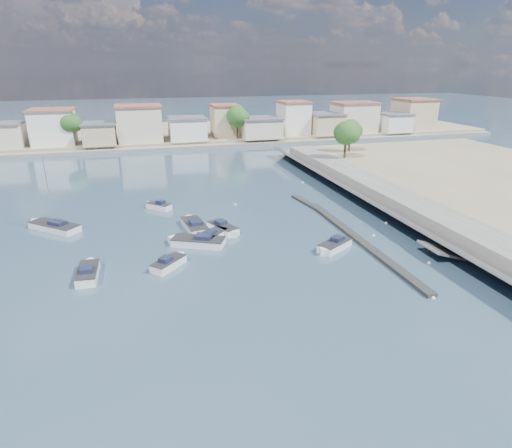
{
  "coord_description": "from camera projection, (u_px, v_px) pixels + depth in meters",
  "views": [
    {
      "loc": [
        -15.77,
        -29.5,
        18.45
      ],
      "look_at": [
        -3.61,
        14.61,
        1.4
      ],
      "focal_mm": 30.0,
      "sensor_mm": 36.0,
      "label": 1
    }
  ],
  "objects": [
    {
      "name": "ground",
      "position": [
        237.0,
        180.0,
        73.16
      ],
      "size": [
        400.0,
        400.0,
        0.0
      ],
      "primitive_type": "plane",
      "color": "#293F53",
      "rests_on": "ground"
    },
    {
      "name": "motorboat_e",
      "position": [
        194.0,
        225.0,
        51.34
      ],
      "size": [
        2.82,
        6.12,
        1.48
      ],
      "color": "white",
      "rests_on": "ground"
    },
    {
      "name": "motorboat_h",
      "position": [
        213.0,
        236.0,
        48.13
      ],
      "size": [
        4.25,
        4.4,
        1.48
      ],
      "color": "white",
      "rests_on": "ground"
    },
    {
      "name": "far_town",
      "position": [
        245.0,
        122.0,
        107.45
      ],
      "size": [
        113.01,
        12.8,
        8.35
      ],
      "color": "beige",
      "rests_on": "far_shore_land"
    },
    {
      "name": "far_shore_quay",
      "position": [
        207.0,
        146.0,
        101.02
      ],
      "size": [
        160.0,
        2.5,
        0.8
      ],
      "primitive_type": "cube",
      "color": "slate",
      "rests_on": "ground"
    },
    {
      "name": "far_shore_land",
      "position": [
        195.0,
        132.0,
        119.89
      ],
      "size": [
        160.0,
        40.0,
        1.4
      ],
      "primitive_type": "cube",
      "color": "gray",
      "rests_on": "ground"
    },
    {
      "name": "motorboat_b",
      "position": [
        170.0,
        263.0,
        41.5
      ],
      "size": [
        3.73,
        3.77,
        1.48
      ],
      "color": "white",
      "rests_on": "ground"
    },
    {
      "name": "motorboat_d",
      "position": [
        333.0,
        246.0,
        45.39
      ],
      "size": [
        4.48,
        3.68,
        1.48
      ],
      "color": "white",
      "rests_on": "ground"
    },
    {
      "name": "motorboat_f",
      "position": [
        158.0,
        206.0,
        58.28
      ],
      "size": [
        3.5,
        3.42,
        1.48
      ],
      "color": "white",
      "rests_on": "ground"
    },
    {
      "name": "seawall_walkway",
      "position": [
        431.0,
        216.0,
        53.06
      ],
      "size": [
        5.0,
        90.0,
        1.8
      ],
      "primitive_type": "cube",
      "color": "slate",
      "rests_on": "ground"
    },
    {
      "name": "motorboat_c",
      "position": [
        196.0,
        242.0,
        46.57
      ],
      "size": [
        6.21,
        4.42,
        1.48
      ],
      "color": "white",
      "rests_on": "ground"
    },
    {
      "name": "breakwater",
      "position": [
        347.0,
        231.0,
        50.14
      ],
      "size": [
        2.0,
        31.02,
        0.35
      ],
      "color": "black",
      "rests_on": "ground"
    },
    {
      "name": "motorboat_g",
      "position": [
        224.0,
        229.0,
        50.18
      ],
      "size": [
        3.34,
        4.85,
        1.48
      ],
      "color": "white",
      "rests_on": "ground"
    },
    {
      "name": "mooring_buoys",
      "position": [
        347.0,
        226.0,
        51.93
      ],
      "size": [
        16.71,
        38.47,
        0.33
      ],
      "color": "white",
      "rests_on": "ground"
    },
    {
      "name": "motorboat_a",
      "position": [
        88.0,
        272.0,
        39.69
      ],
      "size": [
        1.88,
        5.01,
        1.48
      ],
      "color": "white",
      "rests_on": "ground"
    },
    {
      "name": "shore_trees",
      "position": [
        244.0,
        122.0,
        98.46
      ],
      "size": [
        74.56,
        38.32,
        7.92
      ],
      "color": "#38281E",
      "rests_on": "ground"
    },
    {
      "name": "sailboat",
      "position": [
        53.0,
        226.0,
        50.92
      ],
      "size": [
        6.37,
        5.96,
        9.0
      ],
      "color": "white",
      "rests_on": "ground"
    }
  ]
}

